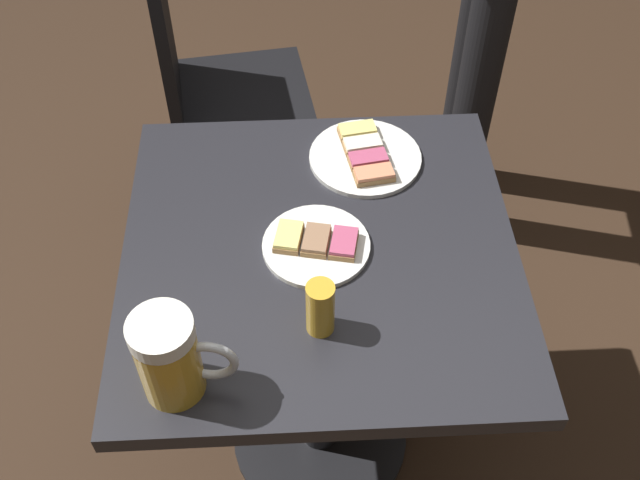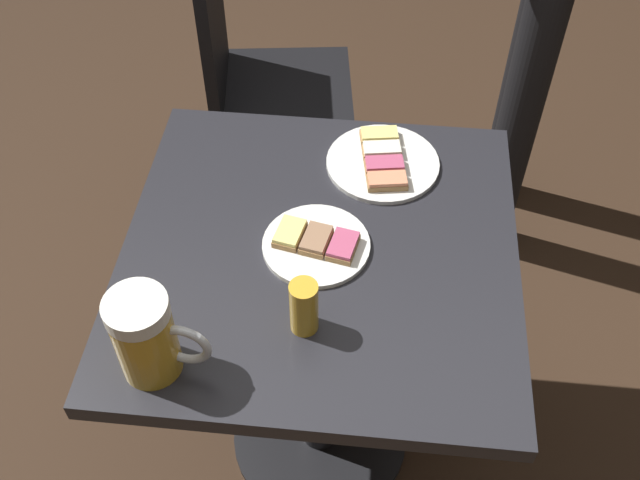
{
  "view_description": "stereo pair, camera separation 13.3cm",
  "coord_description": "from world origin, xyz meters",
  "px_view_note": "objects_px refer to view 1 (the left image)",
  "views": [
    {
      "loc": [
        -0.87,
        0.04,
        1.77
      ],
      "look_at": [
        0.0,
        0.0,
        0.77
      ],
      "focal_mm": 41.67,
      "sensor_mm": 36.0,
      "label": 1
    },
    {
      "loc": [
        -0.87,
        -0.09,
        1.77
      ],
      "look_at": [
        0.0,
        0.0,
        0.77
      ],
      "focal_mm": 41.67,
      "sensor_mm": 36.0,
      "label": 2
    }
  ],
  "objects_px": {
    "cafe_chair": "(213,84)",
    "beer_mug": "(171,357)",
    "plate_far": "(365,156)",
    "beer_glass_small": "(320,308)",
    "plate_near": "(316,244)"
  },
  "relations": [
    {
      "from": "beer_glass_small",
      "to": "beer_mug",
      "type": "bearing_deg",
      "value": 113.69
    },
    {
      "from": "plate_far",
      "to": "cafe_chair",
      "type": "height_order",
      "value": "cafe_chair"
    },
    {
      "from": "plate_near",
      "to": "plate_far",
      "type": "xyz_separation_m",
      "value": [
        0.23,
        -0.11,
        -0.0
      ]
    },
    {
      "from": "plate_near",
      "to": "beer_mug",
      "type": "relative_size",
      "value": 1.19
    },
    {
      "from": "cafe_chair",
      "to": "plate_far",
      "type": "bearing_deg",
      "value": 26.06
    },
    {
      "from": "beer_mug",
      "to": "beer_glass_small",
      "type": "relative_size",
      "value": 1.55
    },
    {
      "from": "beer_mug",
      "to": "beer_glass_small",
      "type": "height_order",
      "value": "beer_mug"
    },
    {
      "from": "plate_far",
      "to": "cafe_chair",
      "type": "distance_m",
      "value": 0.67
    },
    {
      "from": "plate_near",
      "to": "beer_glass_small",
      "type": "bearing_deg",
      "value": 179.54
    },
    {
      "from": "beer_glass_small",
      "to": "cafe_chair",
      "type": "xyz_separation_m",
      "value": [
        0.93,
        0.24,
        -0.25
      ]
    },
    {
      "from": "plate_near",
      "to": "cafe_chair",
      "type": "distance_m",
      "value": 0.82
    },
    {
      "from": "cafe_chair",
      "to": "beer_mug",
      "type": "bearing_deg",
      "value": -6.8
    },
    {
      "from": "beer_mug",
      "to": "beer_glass_small",
      "type": "bearing_deg",
      "value": -66.31
    },
    {
      "from": "plate_far",
      "to": "beer_mug",
      "type": "distance_m",
      "value": 0.61
    },
    {
      "from": "plate_far",
      "to": "plate_near",
      "type": "bearing_deg",
      "value": 154.37
    }
  ]
}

